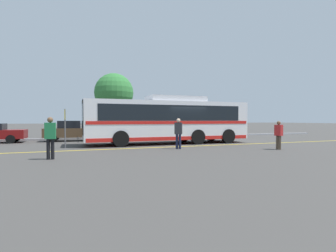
{
  "coord_description": "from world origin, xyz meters",
  "views": [
    {
      "loc": [
        -7.25,
        -16.72,
        1.66
      ],
      "look_at": [
        -0.99,
        0.36,
        1.22
      ],
      "focal_mm": 28.0,
      "sensor_mm": 36.0,
      "label": 1
    }
  ],
  "objects_px": {
    "pedestrian_1": "(178,132)",
    "pedestrian_2": "(279,133)",
    "pedestrian_0": "(50,135)",
    "parked_car_1": "(71,131)",
    "transit_bus": "(168,120)",
    "tree_0": "(114,93)",
    "bus_stop_sign": "(65,123)"
  },
  "relations": [
    {
      "from": "transit_bus",
      "to": "pedestrian_1",
      "type": "bearing_deg",
      "value": 169.99
    },
    {
      "from": "pedestrian_2",
      "to": "tree_0",
      "type": "xyz_separation_m",
      "value": [
        -6.72,
        15.81,
        3.54
      ]
    },
    {
      "from": "parked_car_1",
      "to": "tree_0",
      "type": "relative_size",
      "value": 0.62
    },
    {
      "from": "transit_bus",
      "to": "bus_stop_sign",
      "type": "height_order",
      "value": "transit_bus"
    },
    {
      "from": "transit_bus",
      "to": "pedestrian_0",
      "type": "xyz_separation_m",
      "value": [
        -7.14,
        -5.17,
        -0.65
      ]
    },
    {
      "from": "transit_bus",
      "to": "pedestrian_0",
      "type": "relative_size",
      "value": 6.56
    },
    {
      "from": "transit_bus",
      "to": "pedestrian_2",
      "type": "relative_size",
      "value": 7.31
    },
    {
      "from": "pedestrian_0",
      "to": "transit_bus",
      "type": "bearing_deg",
      "value": 41.87
    },
    {
      "from": "transit_bus",
      "to": "pedestrian_2",
      "type": "distance_m",
      "value": 7.19
    },
    {
      "from": "pedestrian_0",
      "to": "pedestrian_2",
      "type": "distance_m",
      "value": 11.67
    },
    {
      "from": "pedestrian_1",
      "to": "transit_bus",
      "type": "bearing_deg",
      "value": 111.37
    },
    {
      "from": "pedestrian_2",
      "to": "pedestrian_0",
      "type": "bearing_deg",
      "value": -99.83
    },
    {
      "from": "parked_car_1",
      "to": "tree_0",
      "type": "height_order",
      "value": "tree_0"
    },
    {
      "from": "bus_stop_sign",
      "to": "parked_car_1",
      "type": "bearing_deg",
      "value": -2.42
    },
    {
      "from": "pedestrian_1",
      "to": "tree_0",
      "type": "xyz_separation_m",
      "value": [
        -1.58,
        13.63,
        3.45
      ]
    },
    {
      "from": "transit_bus",
      "to": "bus_stop_sign",
      "type": "xyz_separation_m",
      "value": [
        -6.67,
        -0.75,
        -0.22
      ]
    },
    {
      "from": "tree_0",
      "to": "bus_stop_sign",
      "type": "bearing_deg",
      "value": -112.07
    },
    {
      "from": "pedestrian_0",
      "to": "parked_car_1",
      "type": "bearing_deg",
      "value": 91.68
    },
    {
      "from": "pedestrian_1",
      "to": "pedestrian_2",
      "type": "relative_size",
      "value": 1.09
    },
    {
      "from": "transit_bus",
      "to": "pedestrian_1",
      "type": "distance_m",
      "value": 3.48
    },
    {
      "from": "pedestrian_1",
      "to": "pedestrian_2",
      "type": "xyz_separation_m",
      "value": [
        5.14,
        -2.18,
        -0.09
      ]
    },
    {
      "from": "transit_bus",
      "to": "pedestrian_0",
      "type": "bearing_deg",
      "value": 126.3
    },
    {
      "from": "transit_bus",
      "to": "parked_car_1",
      "type": "height_order",
      "value": "transit_bus"
    },
    {
      "from": "transit_bus",
      "to": "tree_0",
      "type": "bearing_deg",
      "value": 12.5
    },
    {
      "from": "pedestrian_0",
      "to": "tree_0",
      "type": "height_order",
      "value": "tree_0"
    },
    {
      "from": "pedestrian_2",
      "to": "bus_stop_sign",
      "type": "xyz_separation_m",
      "value": [
        -11.19,
        4.79,
        0.55
      ]
    },
    {
      "from": "transit_bus",
      "to": "parked_car_1",
      "type": "bearing_deg",
      "value": 54.16
    },
    {
      "from": "pedestrian_1",
      "to": "tree_0",
      "type": "bearing_deg",
      "value": 128.41
    },
    {
      "from": "parked_car_1",
      "to": "tree_0",
      "type": "xyz_separation_m",
      "value": [
        4.2,
        5.58,
        3.66
      ]
    },
    {
      "from": "pedestrian_0",
      "to": "bus_stop_sign",
      "type": "distance_m",
      "value": 4.46
    },
    {
      "from": "parked_car_1",
      "to": "pedestrian_1",
      "type": "bearing_deg",
      "value": 38.96
    },
    {
      "from": "transit_bus",
      "to": "parked_car_1",
      "type": "distance_m",
      "value": 7.98
    }
  ]
}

